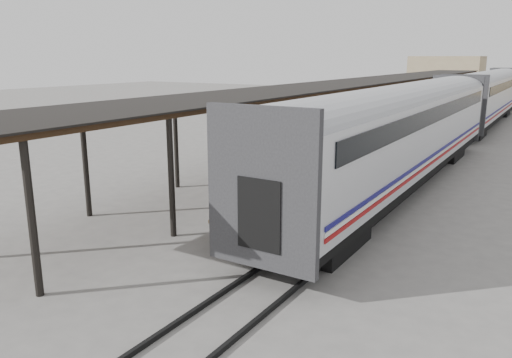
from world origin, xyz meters
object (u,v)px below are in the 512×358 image
(baggage_cart, at_px, (245,219))
(luggage_tug, at_px, (348,146))
(porter, at_px, (240,195))
(pedestrian, at_px, (329,142))

(baggage_cart, bearing_deg, luggage_tug, 95.76)
(porter, relative_size, pedestrian, 0.98)
(luggage_tug, relative_size, pedestrian, 1.00)
(baggage_cart, distance_m, porter, 1.22)
(pedestrian, bearing_deg, porter, 106.00)
(luggage_tug, bearing_deg, porter, -55.88)
(luggage_tug, height_order, pedestrian, pedestrian)
(porter, height_order, pedestrian, porter)
(pedestrian, bearing_deg, baggage_cart, 105.66)
(baggage_cart, xyz_separation_m, luggage_tug, (-2.44, 15.07, -0.09))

